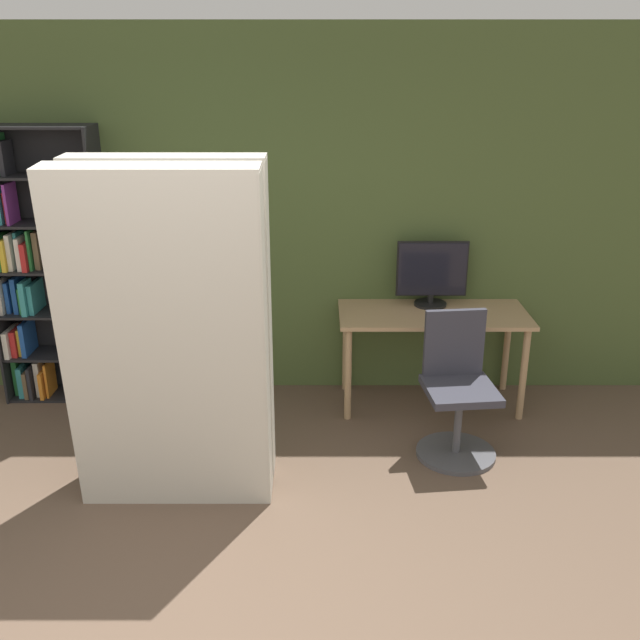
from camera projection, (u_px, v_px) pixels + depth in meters
The scene contains 7 objects.
wall_back at pixel (232, 218), 5.25m from camera, with size 8.00×0.06×2.70m.
desk at pixel (435, 325), 5.18m from camera, with size 1.37×0.61×0.73m.
monitor at pixel (434, 273), 5.22m from camera, with size 0.52×0.24×0.49m.
office_chair at pixel (459, 399), 4.61m from camera, with size 0.52×0.52×0.95m.
bookshelf at pixel (41, 272), 5.23m from camera, with size 0.82×0.33×2.03m.
mattress_near at pixel (168, 346), 3.88m from camera, with size 1.11×0.34×1.98m.
mattress_far at pixel (179, 326), 4.17m from camera, with size 1.11×0.25×1.98m.
Camera 1 is at (0.66, -2.21, 2.48)m, focal length 40.00 mm.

